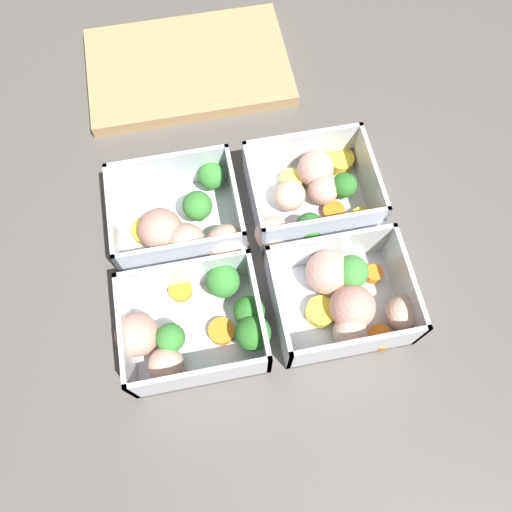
{
  "coord_description": "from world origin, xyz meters",
  "views": [
    {
      "loc": [
        -0.04,
        -0.22,
        0.55
      ],
      "look_at": [
        0.0,
        0.0,
        0.02
      ],
      "focal_mm": 35.0,
      "sensor_mm": 36.0,
      "label": 1
    }
  ],
  "objects_px": {
    "container_near_left": "(193,327)",
    "container_far_left": "(186,224)",
    "container_far_right": "(310,195)",
    "container_near_right": "(348,297)"
  },
  "relations": [
    {
      "from": "container_far_left",
      "to": "container_far_right",
      "type": "xyz_separation_m",
      "value": [
        0.15,
        0.01,
        -0.0
      ]
    },
    {
      "from": "container_far_right",
      "to": "container_far_left",
      "type": "bearing_deg",
      "value": -175.55
    },
    {
      "from": "container_near_right",
      "to": "container_far_right",
      "type": "bearing_deg",
      "value": 94.09
    },
    {
      "from": "container_near_left",
      "to": "container_far_left",
      "type": "height_order",
      "value": "same"
    },
    {
      "from": "container_far_left",
      "to": "container_near_left",
      "type": "bearing_deg",
      "value": -94.26
    },
    {
      "from": "container_near_left",
      "to": "container_near_right",
      "type": "xyz_separation_m",
      "value": [
        0.17,
        0.0,
        -0.0
      ]
    },
    {
      "from": "container_near_left",
      "to": "container_near_right",
      "type": "height_order",
      "value": "same"
    },
    {
      "from": "container_near_right",
      "to": "container_far_left",
      "type": "bearing_deg",
      "value": 142.81
    },
    {
      "from": "container_near_left",
      "to": "container_far_right",
      "type": "xyz_separation_m",
      "value": [
        0.16,
        0.14,
        -0.0
      ]
    },
    {
      "from": "container_far_right",
      "to": "container_near_left",
      "type": "bearing_deg",
      "value": -140.06
    }
  ]
}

